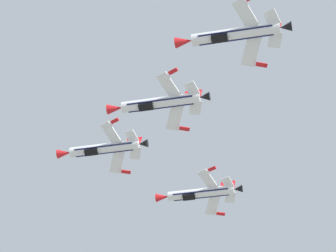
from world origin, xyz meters
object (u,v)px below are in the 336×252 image
at_px(fighter_jet_right_wing, 199,193).
at_px(fighter_jet_left_outer, 234,35).
at_px(fighter_jet_left_wing, 159,103).
at_px(fighter_jet_lead, 103,149).

distance_m(fighter_jet_right_wing, fighter_jet_left_outer, 45.16).
height_order(fighter_jet_right_wing, fighter_jet_left_outer, fighter_jet_right_wing).
distance_m(fighter_jet_left_wing, fighter_jet_right_wing, 29.89).
bearing_deg(fighter_jet_right_wing, fighter_jet_lead, 139.15).
bearing_deg(fighter_jet_left_outer, fighter_jet_left_wing, 45.47).
xyz_separation_m(fighter_jet_lead, fighter_jet_left_wing, (15.66, -11.31, -2.23)).
bearing_deg(fighter_jet_left_outer, fighter_jet_lead, 44.14).
relative_size(fighter_jet_lead, fighter_jet_left_outer, 1.00).
bearing_deg(fighter_jet_right_wing, fighter_jet_left_outer, -163.13).
bearing_deg(fighter_jet_left_wing, fighter_jet_lead, 42.83).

